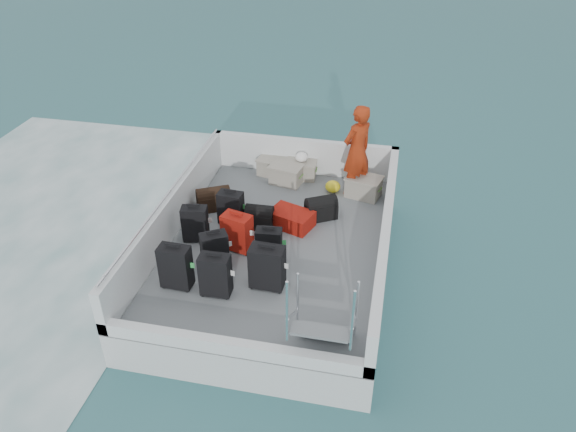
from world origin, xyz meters
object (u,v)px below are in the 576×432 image
suitcase_0 (176,267)px  suitcase_1 (195,224)px  crate_3 (363,187)px  suitcase_8 (291,219)px  passenger (357,151)px  crate_0 (272,167)px  suitcase_7 (269,245)px  suitcase_3 (215,276)px  suitcase_6 (267,268)px  suitcase_4 (215,251)px  crate_2 (301,170)px  suitcase_2 (231,208)px  crate_1 (286,175)px  suitcase_5 (237,233)px

suitcase_0 → suitcase_1: bearing=98.4°
suitcase_1 → crate_3: bearing=27.6°
suitcase_1 → suitcase_8: 1.61m
passenger → suitcase_8: bearing=6.3°
suitcase_1 → crate_0: (0.70, 2.39, -0.15)m
suitcase_7 → passenger: bearing=59.6°
passenger → suitcase_7: bearing=16.5°
suitcase_7 → passenger: size_ratio=0.32×
suitcase_1 → suitcase_3: size_ratio=0.93×
suitcase_6 → suitcase_7: suitcase_6 is taller
suitcase_4 → crate_2: suitcase_4 is taller
crate_0 → crate_3: (1.81, -0.44, 0.02)m
suitcase_7 → crate_2: suitcase_7 is taller
crate_2 → passenger: 1.32m
suitcase_1 → suitcase_6: size_ratio=0.90×
crate_2 → suitcase_7: bearing=-89.9°
suitcase_3 → crate_2: (0.54, 3.59, -0.17)m
suitcase_0 → suitcase_7: suitcase_0 is taller
suitcase_7 → crate_2: size_ratio=1.03×
passenger → crate_3: bearing=106.2°
suitcase_2 → suitcase_0: bearing=-94.8°
suitcase_4 → suitcase_6: bearing=-49.3°
suitcase_2 → crate_1: 1.67m
suitcase_8 → crate_3: bearing=-22.1°
suitcase_3 → crate_1: bearing=83.3°
suitcase_0 → suitcase_5: (0.60, 1.06, -0.03)m
suitcase_6 → crate_3: 3.05m
suitcase_1 → crate_2: size_ratio=1.13×
suitcase_1 → suitcase_6: suitcase_6 is taller
suitcase_4 → suitcase_7: bearing=-7.5°
crate_0 → passenger: bearing=-12.5°
crate_0 → suitcase_8: bearing=-66.5°
suitcase_2 → suitcase_8: suitcase_2 is taller
suitcase_0 → crate_1: size_ratio=1.20×
suitcase_7 → suitcase_6: bearing=-84.1°
crate_1 → crate_3: bearing=-6.9°
crate_2 → passenger: passenger is taller
passenger → crate_0: bearing=-61.3°
crate_3 → crate_1: bearing=173.1°
suitcase_3 → crate_3: 3.62m
suitcase_4 → passenger: passenger is taller
suitcase_3 → crate_2: suitcase_3 is taller
suitcase_0 → suitcase_1: (-0.13, 1.16, -0.04)m
suitcase_1 → suitcase_3: suitcase_3 is taller
suitcase_8 → crate_2: (-0.15, 1.67, 0.02)m
crate_2 → suitcase_4: bearing=-104.1°
suitcase_2 → suitcase_5: suitcase_5 is taller
suitcase_0 → suitcase_4: bearing=56.5°
crate_1 → suitcase_6: bearing=-83.0°
crate_3 → suitcase_2: bearing=-146.9°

